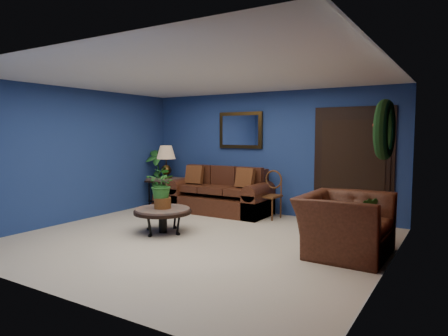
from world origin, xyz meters
The scene contains 18 objects.
floor centered at (0.00, 0.00, 0.00)m, with size 5.50×5.50×0.00m, color beige.
wall_back centered at (0.00, 2.50, 1.25)m, with size 5.50×0.04×2.50m, color navy.
wall_left centered at (-2.75, 0.00, 1.25)m, with size 0.04×5.00×2.50m, color navy.
wall_right_brick centered at (2.75, 0.00, 1.25)m, with size 0.04×5.00×2.50m, color maroon.
ceiling centered at (0.00, 0.00, 2.50)m, with size 5.50×5.00×0.02m, color white.
crown_molding centered at (2.72, 0.00, 2.43)m, with size 0.03×5.00×0.14m, color white.
wall_mirror centered at (-0.60, 2.46, 1.72)m, with size 1.02×0.06×0.77m, color #442E13.
closet_door centered at (1.75, 2.47, 1.05)m, with size 1.44×0.06×2.18m, color black.
wreath centered at (2.69, 0.05, 1.70)m, with size 0.72×0.72×0.16m, color black.
sofa centered at (-0.84, 2.08, 0.31)m, with size 2.13×0.92×0.96m.
coffee_table centered at (-0.76, 0.10, 0.35)m, with size 0.96×0.96×0.41m.
end_table centered at (-2.30, 2.05, 0.49)m, with size 0.70×0.70×0.64m.
table_lamp centered at (-2.30, 2.05, 1.10)m, with size 0.43×0.43×0.71m.
side_chair centered at (0.28, 2.12, 0.53)m, with size 0.43×0.43×0.93m.
armchair centered at (2.15, 0.47, 0.41)m, with size 1.27×1.11×0.82m, color #4D2416.
coffee_plant centered at (-0.76, 0.10, 0.78)m, with size 0.56×0.50×0.67m.
floor_plant centered at (2.35, 0.89, 0.38)m, with size 0.35×0.29×0.75m.
tall_plant centered at (-2.45, 1.95, 0.75)m, with size 0.63×0.44×1.39m.
Camera 1 is at (3.54, -4.96, 1.66)m, focal length 32.00 mm.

